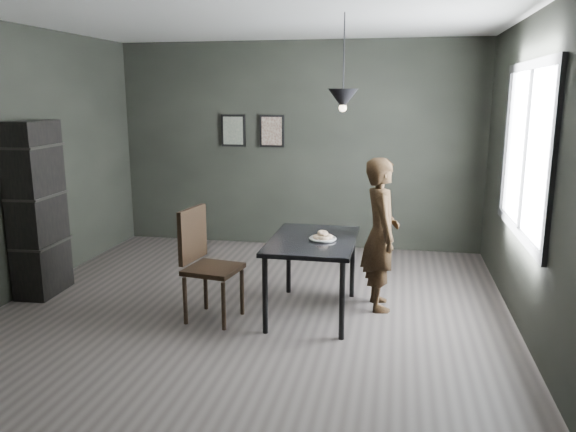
% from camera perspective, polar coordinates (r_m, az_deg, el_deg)
% --- Properties ---
extents(ground, '(5.00, 5.00, 0.00)m').
position_cam_1_polar(ground, '(5.68, -3.61, -9.37)').
color(ground, '#36312F').
rests_on(ground, ground).
extents(back_wall, '(5.00, 0.10, 2.80)m').
position_cam_1_polar(back_wall, '(7.75, 0.96, 7.13)').
color(back_wall, black).
rests_on(back_wall, ground).
extents(ceiling, '(5.00, 5.00, 0.02)m').
position_cam_1_polar(ceiling, '(5.33, -4.04, 19.88)').
color(ceiling, silver).
rests_on(ceiling, ground).
extents(window_assembly, '(0.04, 1.96, 1.56)m').
position_cam_1_polar(window_assembly, '(5.44, 22.99, 6.12)').
color(window_assembly, white).
rests_on(window_assembly, ground).
extents(cafe_table, '(0.80, 1.20, 0.75)m').
position_cam_1_polar(cafe_table, '(5.35, 2.53, -3.14)').
color(cafe_table, black).
rests_on(cafe_table, ground).
extents(white_plate, '(0.23, 0.23, 0.01)m').
position_cam_1_polar(white_plate, '(5.29, 3.55, -2.37)').
color(white_plate, silver).
rests_on(white_plate, cafe_table).
extents(donut_pile, '(0.19, 0.19, 0.08)m').
position_cam_1_polar(donut_pile, '(5.28, 3.55, -2.04)').
color(donut_pile, beige).
rests_on(donut_pile, white_plate).
extents(woman, '(0.47, 0.61, 1.50)m').
position_cam_1_polar(woman, '(5.57, 9.40, -1.83)').
color(woman, black).
rests_on(woman, ground).
extents(wood_chair, '(0.53, 0.53, 1.06)m').
position_cam_1_polar(wood_chair, '(5.32, -8.53, -4.11)').
color(wood_chair, black).
rests_on(wood_chair, ground).
extents(shelf_unit, '(0.38, 0.63, 1.83)m').
position_cam_1_polar(shelf_unit, '(6.42, -24.13, 0.63)').
color(shelf_unit, black).
rests_on(shelf_unit, ground).
extents(pendant_lamp, '(0.28, 0.28, 0.86)m').
position_cam_1_polar(pendant_lamp, '(5.23, 5.61, 11.77)').
color(pendant_lamp, black).
rests_on(pendant_lamp, ground).
extents(framed_print_left, '(0.34, 0.04, 0.44)m').
position_cam_1_polar(framed_print_left, '(7.92, -5.57, 8.63)').
color(framed_print_left, black).
rests_on(framed_print_left, ground).
extents(framed_print_right, '(0.34, 0.04, 0.44)m').
position_cam_1_polar(framed_print_right, '(7.78, -1.64, 8.62)').
color(framed_print_right, black).
rests_on(framed_print_right, ground).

